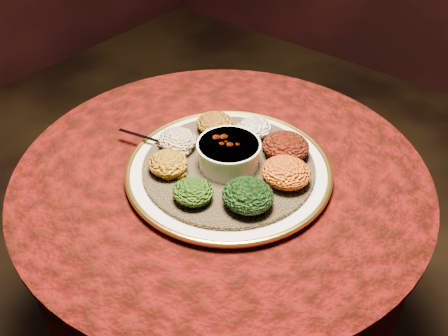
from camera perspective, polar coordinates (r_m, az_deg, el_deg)
The scene contains 13 objects.
table at distance 1.28m, azimuth -0.28°, elevation -6.46°, with size 0.96×0.96×0.73m.
platter at distance 1.13m, azimuth 0.53°, elevation -0.24°, with size 0.57×0.57×0.02m.
injera at distance 1.13m, azimuth 0.53°, elevation 0.18°, with size 0.39×0.39×0.01m, color brown.
stew_bowl at distance 1.10m, azimuth 0.54°, elevation 1.76°, with size 0.14×0.14×0.06m.
spoon at distance 1.19m, azimuth -7.15°, elevation 2.92°, with size 0.15×0.05×0.01m.
portion_ayib at distance 1.21m, azimuth 3.58°, elevation 4.65°, with size 0.08×0.08×0.04m, color white.
portion_kitfo at distance 1.14m, azimuth 7.08°, elevation 2.48°, with size 0.11×0.10×0.05m, color black.
portion_tikil at distance 1.07m, azimuth 7.11°, elevation -0.51°, with size 0.11×0.10×0.05m, color #BB7D0F.
portion_gomen at distance 1.01m, azimuth 2.74°, elevation -3.14°, with size 0.11×0.10×0.05m, color black.
portion_mixveg at distance 1.03m, azimuth -3.56°, elevation -2.71°, with size 0.09×0.08×0.04m, color maroon.
portion_kik at distance 1.10m, azimuth -6.40°, elevation 0.53°, with size 0.09×0.09×0.04m, color #B2770F.
portion_timatim at distance 1.17m, azimuth -5.33°, elevation 3.21°, with size 0.09×0.09×0.04m, color maroon.
portion_shiro at distance 1.22m, azimuth -1.02°, elevation 5.11°, with size 0.09×0.09×0.04m, color #8A5510.
Camera 1 is at (0.55, -0.69, 1.47)m, focal length 40.00 mm.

